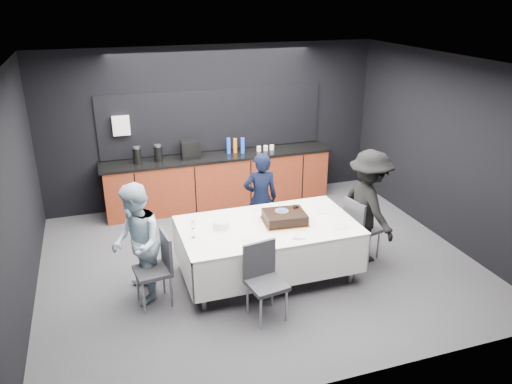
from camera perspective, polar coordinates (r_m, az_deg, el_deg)
ground at (r=7.29m, az=0.25°, el=-7.95°), size 6.00×6.00×0.00m
room_shell at (r=6.55m, az=0.28°, el=6.24°), size 6.04×5.04×2.82m
kitchenette at (r=8.98m, az=-4.35°, el=1.83°), size 4.10×0.64×2.05m
party_table at (r=6.65m, az=1.36°, el=-4.82°), size 2.32×1.32×0.78m
cake_assembly at (r=6.63m, az=3.30°, el=-2.90°), size 0.62×0.52×0.18m
plate_stack at (r=6.49m, az=-4.04°, el=-3.70°), size 0.22×0.22×0.10m
loose_plate_near at (r=6.22m, az=-0.91°, el=-5.36°), size 0.18×0.18×0.01m
loose_plate_right_a at (r=7.01m, az=7.55°, el=-2.22°), size 0.19×0.19×0.01m
loose_plate_right_b at (r=6.63m, az=9.64°, el=-3.86°), size 0.22×0.22×0.01m
loose_plate_far at (r=7.03m, az=0.41°, el=-1.96°), size 0.18×0.18×0.01m
fork_pile at (r=6.26m, az=4.89°, el=-5.14°), size 0.19×0.15×0.03m
champagne_flute at (r=6.23m, az=-7.24°, el=-3.89°), size 0.06×0.06×0.22m
chair_left at (r=6.29m, az=-11.08°, el=-8.06°), size 0.47×0.47×0.92m
chair_right at (r=7.29m, az=11.68°, el=-3.69°), size 0.51×0.51×0.92m
chair_near at (r=5.95m, az=0.87°, el=-9.50°), size 0.48×0.48×0.92m
person_center at (r=7.53m, az=0.54°, el=-0.78°), size 0.56×0.40×1.44m
person_left at (r=6.29m, az=-13.51°, el=-5.81°), size 0.60×0.76×1.54m
person_right at (r=7.19m, az=12.71°, el=-1.63°), size 0.68×1.10×1.64m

